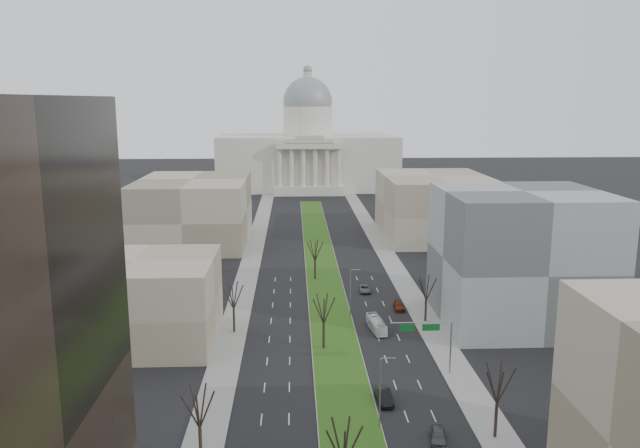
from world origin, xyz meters
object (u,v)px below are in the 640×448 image
object	(u,v)px
car_black	(384,396)
car_red	(399,306)
car_grey_far	(365,289)
car_grey_near	(438,435)
box_van	(376,324)

from	to	relation	value
car_black	car_red	size ratio (longest dim) A/B	1.10
car_black	car_red	distance (m)	38.28
car_grey_far	car_black	bearing A→B (deg)	-88.82
car_grey_near	car_red	xyz separation A→B (m)	(3.31, 47.39, -0.09)
car_grey_near	car_red	distance (m)	47.51
box_van	car_grey_far	bearing A→B (deg)	81.66
car_grey_far	box_van	distance (m)	22.39
car_grey_near	box_van	size ratio (longest dim) A/B	0.55
car_grey_near	car_black	bearing A→B (deg)	126.23
car_grey_far	car_red	bearing A→B (deg)	-60.43
car_black	car_grey_far	size ratio (longest dim) A/B	1.03
car_grey_near	car_grey_far	xyz separation A→B (m)	(-2.00, 58.83, -0.08)
box_van	car_grey_near	bearing A→B (deg)	-93.02
car_grey_near	car_black	world-z (taller)	car_black
car_red	car_grey_near	bearing A→B (deg)	-90.59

